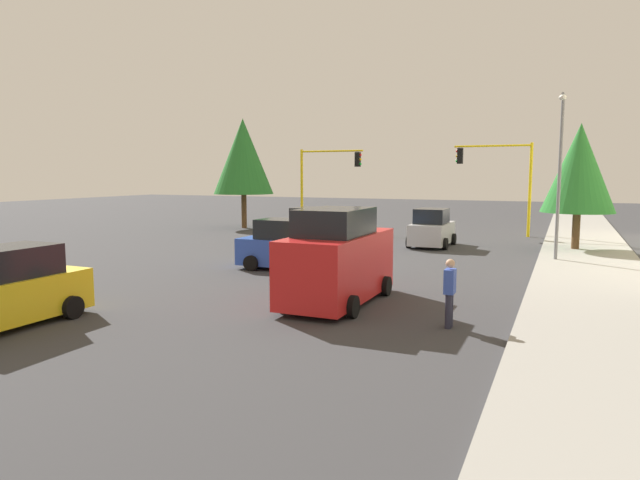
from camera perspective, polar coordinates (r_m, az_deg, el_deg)
name	(u,v)px	position (r m, az deg, el deg)	size (l,w,h in m)	color
ground_plane	(319,262)	(23.92, -0.08, -2.29)	(120.00, 120.00, 0.00)	#353538
sidewalk_kerb	(588,259)	(26.89, 25.55, -1.79)	(80.00, 4.00, 0.15)	gray
lane_arrow_near	(36,318)	(16.52, -26.87, -7.11)	(2.40, 1.10, 1.10)	silver
traffic_signal_far_right	(326,172)	(38.72, 0.61, 6.88)	(0.36, 4.59, 5.43)	yellow
traffic_signal_far_left	(499,170)	(35.82, 17.66, 6.74)	(0.36, 4.59, 5.57)	yellow
street_lamp_curbside	(560,159)	(25.24, 23.16, 7.55)	(2.15, 0.28, 7.00)	slate
tree_roadside_mid	(579,168)	(29.62, 24.79, 6.61)	(3.38, 3.38, 6.13)	brown
tree_opposite_side	(243,157)	(39.41, -7.79, 8.38)	(4.11, 4.11, 7.51)	brown
delivery_van_red	(338,259)	(16.30, 1.80, -1.98)	(4.80, 2.22, 2.77)	red
car_blue	(290,247)	(22.17, -3.09, -0.67)	(2.11, 4.05, 1.98)	blue
car_silver	(432,229)	(29.67, 11.27, 1.08)	(3.63, 2.04, 1.98)	#B2B5BA
car_yellow	(4,291)	(15.84, -29.40, -4.53)	(4.19, 2.00, 1.98)	yellow
car_orange	(309,228)	(29.84, -1.09, 1.24)	(3.91, 2.06, 1.98)	orange
pedestrian_crossing	(450,291)	(14.10, 13.00, -5.07)	(0.40, 0.24, 1.70)	#262638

